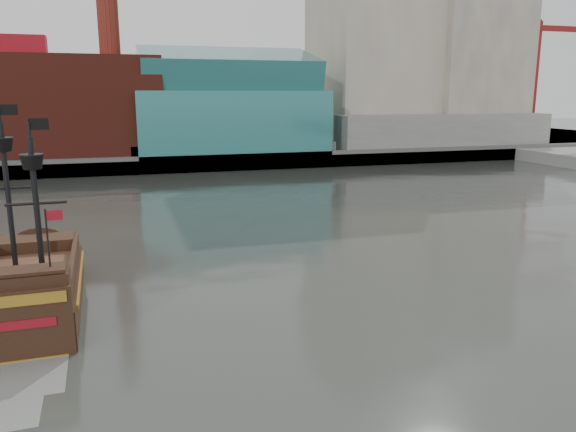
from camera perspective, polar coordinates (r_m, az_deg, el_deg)
name	(u,v)px	position (r m, az deg, el deg)	size (l,w,h in m)	color
ground	(316,359)	(25.94, 2.86, -14.30)	(400.00, 400.00, 0.00)	#282B26
promenade_far	(159,148)	(114.55, -13.00, 6.73)	(220.00, 60.00, 2.00)	slate
seawall	(174,164)	(85.28, -11.53, 5.16)	(220.00, 1.00, 2.60)	#4C4C49
skyline	(185,19)	(107.93, -10.41, 19.05)	(149.00, 45.00, 62.00)	#7E654B
crane_a	(533,57)	(135.36, 23.64, 14.54)	(22.50, 4.00, 32.25)	slate
crane_b	(536,76)	(149.04, 23.87, 12.86)	(19.10, 4.00, 26.25)	slate
pirate_ship	(30,294)	(33.50, -24.75, -7.18)	(5.37, 15.97, 11.87)	black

